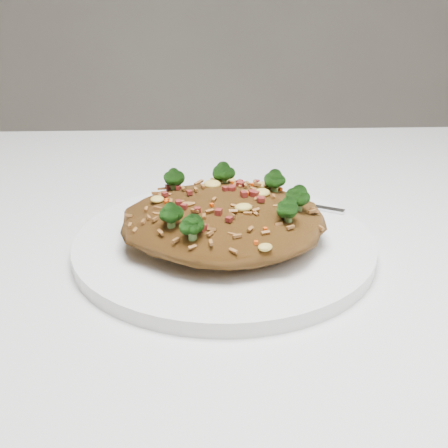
{
  "coord_description": "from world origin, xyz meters",
  "views": [
    {
      "loc": [
        -0.02,
        -0.52,
        1.02
      ],
      "look_at": [
        -0.0,
        -0.0,
        0.78
      ],
      "focal_mm": 50.0,
      "sensor_mm": 36.0,
      "label": 1
    }
  ],
  "objects_px": {
    "fried_rice": "(224,213)",
    "dining_table": "(227,329)",
    "fork": "(276,200)",
    "plate": "(224,245)"
  },
  "relations": [
    {
      "from": "fried_rice",
      "to": "dining_table",
      "type": "bearing_deg",
      "value": 51.53
    },
    {
      "from": "dining_table",
      "to": "fried_rice",
      "type": "relative_size",
      "value": 6.41
    },
    {
      "from": "fried_rice",
      "to": "fork",
      "type": "distance_m",
      "value": 0.11
    },
    {
      "from": "dining_table",
      "to": "fork",
      "type": "bearing_deg",
      "value": 55.78
    },
    {
      "from": "dining_table",
      "to": "plate",
      "type": "distance_m",
      "value": 0.1
    },
    {
      "from": "plate",
      "to": "fried_rice",
      "type": "distance_m",
      "value": 0.03
    },
    {
      "from": "dining_table",
      "to": "fork",
      "type": "xyz_separation_m",
      "value": [
        0.06,
        0.08,
        0.11
      ]
    },
    {
      "from": "plate",
      "to": "fork",
      "type": "xyz_separation_m",
      "value": [
        0.06,
        0.09,
        0.01
      ]
    },
    {
      "from": "plate",
      "to": "fork",
      "type": "bearing_deg",
      "value": 55.45
    },
    {
      "from": "plate",
      "to": "fried_rice",
      "type": "height_order",
      "value": "fried_rice"
    }
  ]
}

